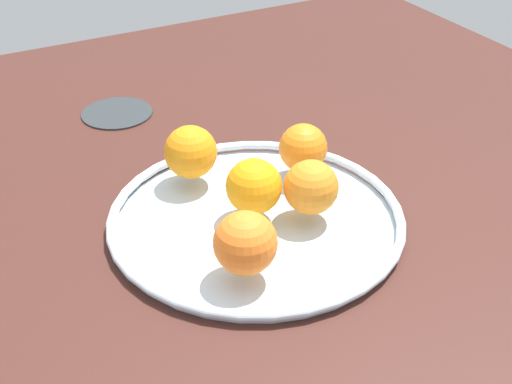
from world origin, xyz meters
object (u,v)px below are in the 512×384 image
(fruit_bowl, at_px, (256,218))
(ambient_coaster, at_px, (117,112))
(orange_back_right, at_px, (191,152))
(orange_back_left, at_px, (245,243))
(orange_center, at_px, (251,187))
(orange_front_right, at_px, (303,148))
(orange_front_left, at_px, (311,187))

(fruit_bowl, relative_size, ambient_coaster, 3.24)
(fruit_bowl, xyz_separation_m, orange_back_right, (0.12, 0.04, 0.04))
(orange_back_left, bearing_deg, orange_center, -30.76)
(orange_back_right, bearing_deg, orange_back_left, 172.77)
(orange_back_right, distance_m, orange_front_right, 0.15)
(orange_front_right, distance_m, ambient_coaster, 0.35)
(orange_back_right, bearing_deg, orange_center, -164.64)
(orange_center, height_order, ambient_coaster, orange_center)
(orange_back_right, bearing_deg, orange_front_left, -146.50)
(orange_front_left, bearing_deg, orange_center, 63.02)
(orange_back_left, bearing_deg, orange_front_left, -62.90)
(fruit_bowl, bearing_deg, orange_back_right, 16.51)
(orange_front_left, relative_size, orange_center, 0.98)
(orange_front_left, height_order, orange_back_right, orange_back_right)
(fruit_bowl, xyz_separation_m, orange_front_right, (0.06, -0.10, 0.04))
(orange_front_right, bearing_deg, orange_back_left, 132.48)
(orange_front_left, distance_m, ambient_coaster, 0.42)
(orange_center, distance_m, orange_front_right, 0.12)
(orange_back_left, relative_size, orange_back_right, 1.01)
(fruit_bowl, height_order, orange_back_left, orange_back_left)
(fruit_bowl, distance_m, ambient_coaster, 0.38)
(orange_back_right, bearing_deg, orange_front_right, -112.24)
(orange_back_left, distance_m, orange_back_right, 0.21)
(orange_center, height_order, orange_front_right, orange_center)
(orange_back_left, xyz_separation_m, orange_front_right, (0.15, -0.17, -0.00))
(fruit_bowl, height_order, orange_center, orange_center)
(ambient_coaster, bearing_deg, fruit_bowl, -171.39)
(orange_front_left, xyz_separation_m, ambient_coaster, (0.40, 0.12, -0.05))
(orange_back_left, xyz_separation_m, ambient_coaster, (0.46, -0.01, -0.05))
(orange_front_left, bearing_deg, orange_front_right, -25.70)
(fruit_bowl, distance_m, orange_back_left, 0.12)
(orange_back_right, height_order, ambient_coaster, orange_back_right)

